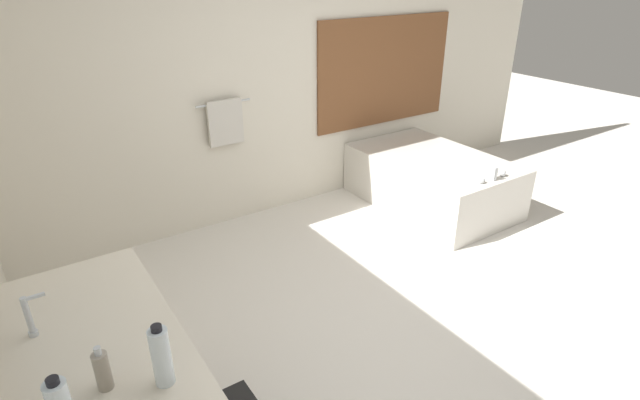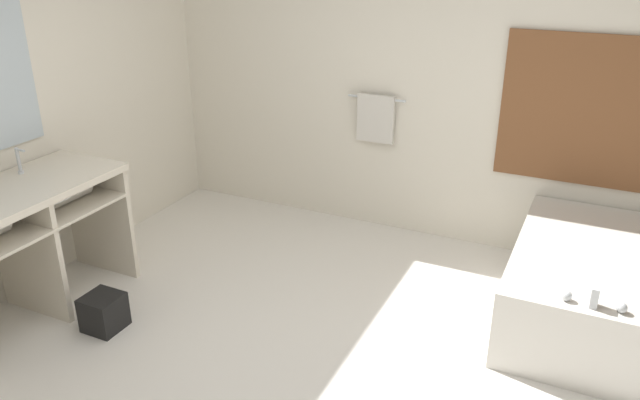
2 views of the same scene
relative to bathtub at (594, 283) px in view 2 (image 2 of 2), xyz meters
The scene contains 6 objects.
ground_plane 2.10m from the bathtub, 138.03° to the right, with size 16.00×16.00×0.00m, color silver.
wall_back_with_blinds 2.01m from the bathtub, 150.61° to the left, with size 7.40×0.13×2.70m.
vanity_counter 3.74m from the bathtub, 156.41° to the right, with size 0.65×1.35×0.92m.
sink_faucet 3.88m from the bathtub, 159.96° to the right, with size 0.09×0.04×0.18m.
bathtub is the anchor object (origin of this frame).
waste_bin 3.22m from the bathtub, 152.91° to the right, with size 0.23×0.23×0.24m.
Camera 2 is at (1.44, -2.58, 2.40)m, focal length 35.00 mm.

